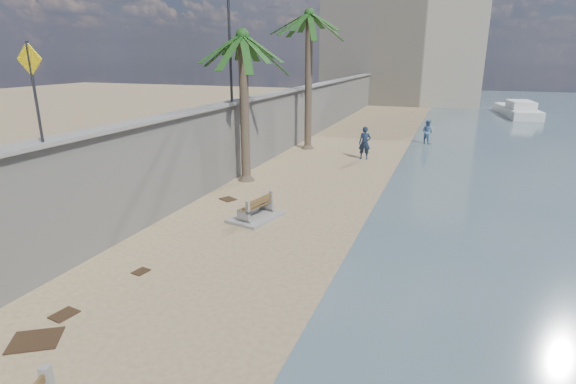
# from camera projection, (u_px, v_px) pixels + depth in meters

# --- Properties ---
(ground_plane) EXTENTS (140.00, 140.00, 0.00)m
(ground_plane) POSITION_uv_depth(u_px,v_px,m) (193.00, 343.00, 9.26)
(ground_plane) COLOR tan
(seawall) EXTENTS (0.45, 70.00, 3.50)m
(seawall) POSITION_uv_depth(u_px,v_px,m) (289.00, 120.00, 28.40)
(seawall) COLOR gray
(seawall) RESTS_ON ground_plane
(wall_cap) EXTENTS (0.80, 70.00, 0.12)m
(wall_cap) POSITION_uv_depth(u_px,v_px,m) (289.00, 91.00, 27.87)
(wall_cap) COLOR gray
(wall_cap) RESTS_ON seawall
(end_building) EXTENTS (18.00, 12.00, 14.00)m
(end_building) POSITION_uv_depth(u_px,v_px,m) (405.00, 43.00, 54.49)
(end_building) COLOR #B7AA93
(end_building) RESTS_ON ground_plane
(bench_far) EXTENTS (1.72, 2.18, 0.81)m
(bench_far) POSITION_uv_depth(u_px,v_px,m) (256.00, 209.00, 16.20)
(bench_far) COLOR gray
(bench_far) RESTS_ON ground_plane
(palm_mid) EXTENTS (5.00, 5.00, 7.40)m
(palm_mid) POSITION_uv_depth(u_px,v_px,m) (242.00, 37.00, 19.37)
(palm_mid) COLOR brown
(palm_mid) RESTS_ON ground_plane
(palm_back) EXTENTS (5.00, 5.00, 8.88)m
(palm_back) POSITION_uv_depth(u_px,v_px,m) (309.00, 16.00, 26.11)
(palm_back) COLOR brown
(palm_back) RESTS_ON ground_plane
(pedestrian_sign) EXTENTS (0.78, 0.07, 2.40)m
(pedestrian_sign) POSITION_uv_depth(u_px,v_px,m) (33.00, 79.00, 10.75)
(pedestrian_sign) COLOR #2D2D33
(pedestrian_sign) RESTS_ON wall_cap
(streetlight) EXTENTS (0.28, 0.28, 5.12)m
(streetlight) POSITION_uv_depth(u_px,v_px,m) (229.00, 32.00, 19.76)
(streetlight) COLOR #2D2D33
(streetlight) RESTS_ON wall_cap
(person_a) EXTENTS (0.79, 0.55, 2.11)m
(person_a) POSITION_uv_depth(u_px,v_px,m) (365.00, 141.00, 25.25)
(person_a) COLOR #142239
(person_a) RESTS_ON ground_plane
(person_b) EXTENTS (1.07, 1.01, 1.76)m
(person_b) POSITION_uv_depth(u_px,v_px,m) (427.00, 130.00, 29.72)
(person_b) COLOR #5278A9
(person_b) RESTS_ON ground_plane
(yacht_far) EXTENTS (3.61, 9.30, 1.50)m
(yacht_far) POSITION_uv_depth(u_px,v_px,m) (517.00, 112.00, 43.69)
(yacht_far) COLOR silver
(yacht_far) RESTS_ON bay_water
(debris_a) EXTENTS (1.24, 1.18, 0.03)m
(debris_a) POSITION_uv_depth(u_px,v_px,m) (35.00, 340.00, 9.34)
(debris_a) COLOR #382616
(debris_a) RESTS_ON ground_plane
(debris_b) EXTENTS (0.52, 0.61, 0.03)m
(debris_b) POSITION_uv_depth(u_px,v_px,m) (64.00, 315.00, 10.26)
(debris_b) COLOR #382616
(debris_b) RESTS_ON ground_plane
(debris_c) EXTENTS (0.79, 0.74, 0.03)m
(debris_c) POSITION_uv_depth(u_px,v_px,m) (228.00, 199.00, 18.43)
(debris_c) COLOR #382616
(debris_c) RESTS_ON ground_plane
(debris_d) EXTENTS (0.41, 0.48, 0.03)m
(debris_d) POSITION_uv_depth(u_px,v_px,m) (141.00, 271.00, 12.29)
(debris_d) COLOR #382616
(debris_d) RESTS_ON ground_plane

